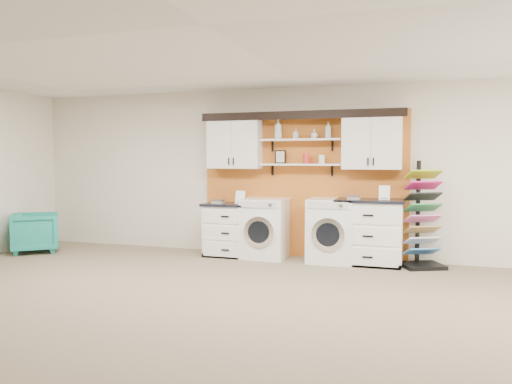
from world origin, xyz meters
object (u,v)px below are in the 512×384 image
(sample_rack, at_px, (422,233))
(base_cabinet_right, at_px, (370,232))
(washer, at_px, (265,228))
(dryer, at_px, (332,230))
(armchair, at_px, (36,232))
(base_cabinet_left, at_px, (232,229))

(sample_rack, bearing_deg, base_cabinet_right, 157.54)
(base_cabinet_right, bearing_deg, sample_rack, 2.41)
(washer, bearing_deg, dryer, 0.00)
(washer, height_order, armchair, washer)
(sample_rack, bearing_deg, washer, 155.96)
(sample_rack, bearing_deg, dryer, 156.63)
(washer, distance_m, sample_rack, 2.44)
(base_cabinet_left, height_order, washer, washer)
(sample_rack, relative_size, armchair, 2.12)
(base_cabinet_left, bearing_deg, armchair, -167.54)
(base_cabinet_left, relative_size, dryer, 0.90)
(sample_rack, bearing_deg, armchair, 162.06)
(base_cabinet_right, height_order, armchair, base_cabinet_right)
(base_cabinet_left, xyz_separation_m, armchair, (-3.37, -0.74, -0.10))
(base_cabinet_left, distance_m, sample_rack, 3.02)
(base_cabinet_left, bearing_deg, sample_rack, 0.60)
(dryer, xyz_separation_m, sample_rack, (1.35, 0.04, 0.01))
(base_cabinet_right, bearing_deg, dryer, -179.67)
(dryer, bearing_deg, base_cabinet_left, 179.88)
(sample_rack, distance_m, armchair, 6.44)
(armchair, bearing_deg, washer, -118.62)
(base_cabinet_left, xyz_separation_m, dryer, (1.67, -0.00, 0.06))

